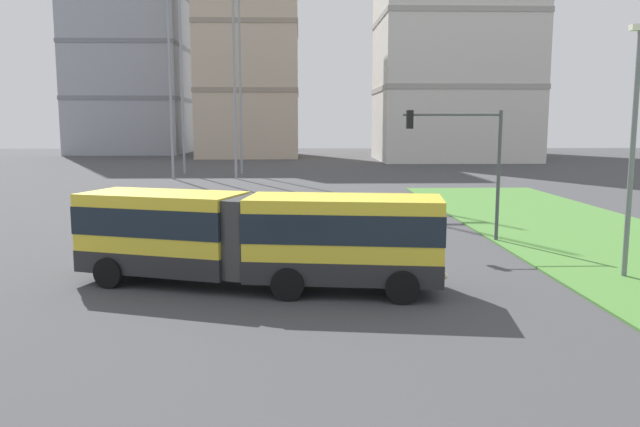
# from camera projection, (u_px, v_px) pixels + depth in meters

# --- Properties ---
(articulated_bus) EXTENTS (12.03, 5.15, 3.00)m
(articulated_bus) POSITION_uv_depth(u_px,v_px,m) (257.00, 237.00, 20.26)
(articulated_bus) COLOR yellow
(articulated_bus) RESTS_ON ground
(car_silver_hatch) EXTENTS (4.43, 2.09, 1.58)m
(car_silver_hatch) POSITION_uv_depth(u_px,v_px,m) (148.00, 242.00, 24.18)
(car_silver_hatch) COLOR #B7BABF
(car_silver_hatch) RESTS_ON ground
(traffic_light_far_right) EXTENTS (4.39, 0.28, 5.83)m
(traffic_light_far_right) POSITION_uv_depth(u_px,v_px,m) (466.00, 151.00, 27.76)
(traffic_light_far_right) COLOR #474C51
(traffic_light_far_right) RESTS_ON ground
(streetlight_median) EXTENTS (0.70, 0.28, 8.44)m
(streetlight_median) POSITION_uv_depth(u_px,v_px,m) (633.00, 141.00, 21.02)
(streetlight_median) COLOR slate
(streetlight_median) RESTS_ON ground
(apartment_tower_west) EXTENTS (19.07, 18.89, 45.43)m
(apartment_tower_west) POSITION_uv_depth(u_px,v_px,m) (128.00, 22.00, 110.08)
(apartment_tower_west) COLOR #9EA3AD
(apartment_tower_west) RESTS_ON ground
(apartment_tower_westcentre) EXTENTS (15.54, 17.66, 39.20)m
(apartment_tower_westcentre) POSITION_uv_depth(u_px,v_px,m) (249.00, 31.00, 98.94)
(apartment_tower_westcentre) COLOR #C6B299
(apartment_tower_westcentre) RESTS_ON ground
(apartment_tower_eastcentre) EXTENTS (21.14, 16.45, 50.04)m
(apartment_tower_eastcentre) POSITION_uv_depth(u_px,v_px,m) (452.00, 11.00, 111.50)
(apartment_tower_eastcentre) COLOR #C6B299
(apartment_tower_eastcentre) RESTS_ON ground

